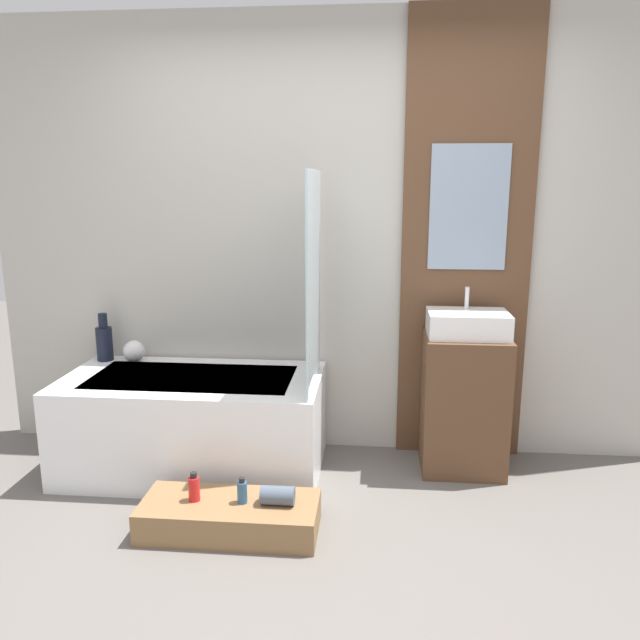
{
  "coord_description": "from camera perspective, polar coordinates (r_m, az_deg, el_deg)",
  "views": [
    {
      "loc": [
        0.26,
        -2.16,
        1.65
      ],
      "look_at": [
        -0.0,
        0.69,
        1.01
      ],
      "focal_mm": 35.0,
      "sensor_mm": 36.0,
      "label": 1
    }
  ],
  "objects": [
    {
      "name": "sink",
      "position": [
        3.59,
        13.36,
        -0.34
      ],
      "size": [
        0.45,
        0.31,
        0.26
      ],
      "color": "white",
      "rests_on": "vanity_cabinet"
    },
    {
      "name": "bottle_soap_secondary",
      "position": [
        3.09,
        -7.13,
        -15.3
      ],
      "size": [
        0.05,
        0.05,
        0.13
      ],
      "color": "#2D567A",
      "rests_on": "wooden_step_bench"
    },
    {
      "name": "wooden_step_bench",
      "position": [
        3.17,
        -8.24,
        -17.34
      ],
      "size": [
        0.85,
        0.36,
        0.15
      ],
      "primitive_type": "cube",
      "color": "olive",
      "rests_on": "ground_plane"
    },
    {
      "name": "vase_tall_dark",
      "position": [
        4.08,
        -19.11,
        -1.85
      ],
      "size": [
        0.1,
        0.1,
        0.3
      ],
      "color": "black",
      "rests_on": "bathtub"
    },
    {
      "name": "ground_plane",
      "position": [
        2.73,
        -1.43,
        -24.59
      ],
      "size": [
        12.0,
        12.0,
        0.0
      ],
      "primitive_type": "plane",
      "color": "#605B56"
    },
    {
      "name": "bathtub",
      "position": [
        3.73,
        -11.44,
        -9.2
      ],
      "size": [
        1.47,
        0.77,
        0.56
      ],
      "color": "white",
      "rests_on": "ground_plane"
    },
    {
      "name": "vase_round_light",
      "position": [
        4.0,
        -16.64,
        -2.75
      ],
      "size": [
        0.13,
        0.13,
        0.13
      ],
      "primitive_type": "sphere",
      "color": "white",
      "rests_on": "bathtub"
    },
    {
      "name": "glass_shower_screen",
      "position": [
        3.31,
        -0.59,
        3.66
      ],
      "size": [
        0.01,
        0.63,
        1.15
      ],
      "primitive_type": "cube",
      "color": "silver",
      "rests_on": "bathtub"
    },
    {
      "name": "vanity_cabinet",
      "position": [
        3.72,
        12.99,
        -7.4
      ],
      "size": [
        0.47,
        0.41,
        0.8
      ],
      "primitive_type": "cube",
      "color": "brown",
      "rests_on": "ground_plane"
    },
    {
      "name": "towel_roll",
      "position": [
        3.07,
        -3.9,
        -15.71
      ],
      "size": [
        0.16,
        0.09,
        0.09
      ],
      "primitive_type": "cylinder",
      "rotation": [
        0.0,
        1.57,
        0.0
      ],
      "color": "#4C5666",
      "rests_on": "wooden_step_bench"
    },
    {
      "name": "wall_tiled_back",
      "position": [
        3.77,
        1.29,
        7.24
      ],
      "size": [
        4.2,
        0.06,
        2.6
      ],
      "primitive_type": "cube",
      "color": "#B7B2A8",
      "rests_on": "ground_plane"
    },
    {
      "name": "bottle_soap_primary",
      "position": [
        3.14,
        -11.44,
        -14.82
      ],
      "size": [
        0.05,
        0.05,
        0.14
      ],
      "color": "red",
      "rests_on": "wooden_step_bench"
    },
    {
      "name": "wall_wood_accent",
      "position": [
        3.74,
        13.24,
        7.06
      ],
      "size": [
        0.74,
        0.04,
        2.6
      ],
      "color": "brown",
      "rests_on": "ground_plane"
    }
  ]
}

